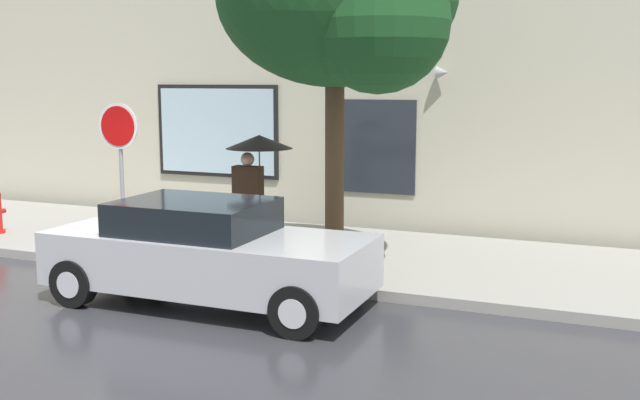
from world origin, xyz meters
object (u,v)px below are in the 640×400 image
object	(u,v)px
pedestrian_with_umbrella	(256,157)
stop_sign	(120,147)
street_tree	(344,0)
parked_car	(207,253)

from	to	relation	value
pedestrian_with_umbrella	stop_sign	world-z (taller)	stop_sign
pedestrian_with_umbrella	street_tree	world-z (taller)	street_tree
parked_car	pedestrian_with_umbrella	xyz separation A→B (m)	(-0.48, 2.41, 1.03)
parked_car	street_tree	size ratio (longest dim) A/B	0.81
stop_sign	pedestrian_with_umbrella	bearing A→B (deg)	16.26
pedestrian_with_umbrella	street_tree	xyz separation A→B (m)	(1.75, -0.65, 2.35)
street_tree	stop_sign	xyz separation A→B (m)	(-3.95, 0.00, -2.20)
street_tree	pedestrian_with_umbrella	bearing A→B (deg)	159.74
parked_car	pedestrian_with_umbrella	distance (m)	2.66
parked_car	pedestrian_with_umbrella	world-z (taller)	pedestrian_with_umbrella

